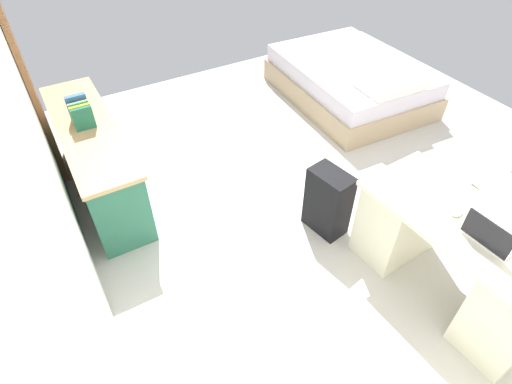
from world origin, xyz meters
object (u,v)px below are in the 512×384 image
at_px(bed, 350,81).
at_px(suitcase_black, 328,202).
at_px(credenza, 97,159).
at_px(laptop, 490,236).
at_px(desk, 453,257).
at_px(figurine_small, 74,102).
at_px(computer_mouse, 457,213).

xyz_separation_m(bed, suitcase_black, (-1.65, 1.60, 0.06)).
bearing_deg(credenza, laptop, -143.88).
bearing_deg(suitcase_black, laptop, -173.02).
bearing_deg(desk, suitcase_black, 21.32).
relative_size(credenza, laptop, 5.59).
distance_m(desk, credenza, 3.09).
xyz_separation_m(bed, laptop, (-2.77, 1.27, 0.54)).
xyz_separation_m(desk, bed, (2.61, -1.23, -0.14)).
bearing_deg(bed, credenza, 93.40).
bearing_deg(bed, figurine_small, 86.86).
relative_size(desk, bed, 0.75).
relative_size(suitcase_black, figurine_small, 5.54).
bearing_deg(computer_mouse, bed, -29.53).
bearing_deg(figurine_small, computer_mouse, -144.49).
height_order(credenza, computer_mouse, computer_mouse).
xyz_separation_m(desk, computer_mouse, (0.10, 0.01, 0.36)).
xyz_separation_m(suitcase_black, laptop, (-1.12, -0.34, 0.48)).
relative_size(bed, suitcase_black, 3.24).
bearing_deg(credenza, figurine_small, 0.24).
height_order(credenza, figurine_small, figurine_small).
distance_m(desk, figurine_small, 3.40).
bearing_deg(credenza, suitcase_black, -133.41).
xyz_separation_m(computer_mouse, figurine_small, (2.68, 1.91, 0.04)).
bearing_deg(suitcase_black, desk, -168.52).
height_order(desk, laptop, laptop).
bearing_deg(suitcase_black, computer_mouse, -166.78).
height_order(suitcase_black, figurine_small, figurine_small).
xyz_separation_m(suitcase_black, figurine_small, (1.82, 1.55, 0.48)).
distance_m(desk, laptop, 0.43).
relative_size(desk, credenza, 0.82).
distance_m(bed, laptop, 3.09).
distance_m(credenza, computer_mouse, 3.03).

